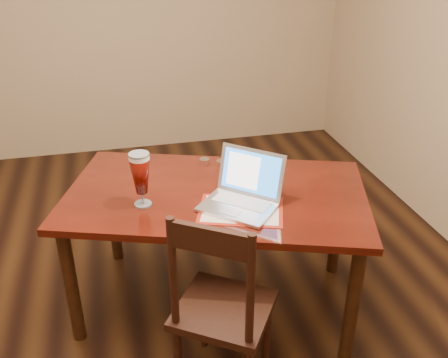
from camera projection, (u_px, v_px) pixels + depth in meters
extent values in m
plane|color=black|center=(138.00, 319.00, 2.90)|extent=(5.00, 5.00, 0.00)
cube|color=tan|center=(102.00, 10.00, 4.43)|extent=(4.50, 0.01, 2.70)
cube|color=#4F120A|center=(216.00, 195.00, 2.70)|extent=(1.82, 1.38, 0.04)
cylinder|color=#321A0C|center=(71.00, 286.00, 2.61)|extent=(0.07, 0.07, 0.71)
cylinder|color=#321A0C|center=(352.00, 304.00, 2.49)|extent=(0.07, 0.07, 0.71)
cylinder|color=#321A0C|center=(113.00, 212.00, 3.27)|extent=(0.07, 0.07, 0.71)
cylinder|color=#321A0C|center=(337.00, 224.00, 3.14)|extent=(0.07, 0.07, 0.71)
cube|color=maroon|center=(241.00, 210.00, 2.52)|extent=(0.50, 0.42, 0.00)
cube|color=beige|center=(241.00, 210.00, 2.52)|extent=(0.45, 0.37, 0.00)
cube|color=silver|center=(237.00, 207.00, 2.53)|extent=(0.44, 0.43, 0.02)
cube|color=silver|center=(242.00, 201.00, 2.56)|extent=(0.30, 0.28, 0.00)
cube|color=silver|center=(231.00, 212.00, 2.47)|extent=(0.11, 0.11, 0.00)
cube|color=silver|center=(251.00, 172.00, 2.59)|extent=(0.32, 0.29, 0.24)
cube|color=blue|center=(251.00, 173.00, 2.58)|extent=(0.27, 0.25, 0.20)
cube|color=white|center=(243.00, 171.00, 2.60)|extent=(0.17, 0.15, 0.17)
cylinder|color=silver|center=(143.00, 204.00, 2.57)|extent=(0.09, 0.09, 0.01)
cylinder|color=silver|center=(143.00, 198.00, 2.55)|extent=(0.02, 0.02, 0.06)
cylinder|color=white|center=(139.00, 157.00, 2.45)|extent=(0.10, 0.10, 0.02)
cylinder|color=silver|center=(139.00, 155.00, 2.44)|extent=(0.10, 0.10, 0.01)
cylinder|color=silver|center=(205.00, 162.00, 2.98)|extent=(0.06, 0.06, 0.04)
cylinder|color=silver|center=(221.00, 164.00, 2.96)|extent=(0.06, 0.06, 0.04)
cube|color=black|center=(224.00, 310.00, 2.34)|extent=(0.58, 0.57, 0.04)
cylinder|color=black|center=(204.00, 315.00, 2.63)|extent=(0.04, 0.04, 0.42)
cylinder|color=black|center=(267.00, 331.00, 2.53)|extent=(0.04, 0.04, 0.42)
cylinder|color=black|center=(173.00, 272.00, 2.12)|extent=(0.04, 0.04, 0.55)
cylinder|color=black|center=(250.00, 290.00, 2.02)|extent=(0.04, 0.04, 0.55)
cube|color=black|center=(210.00, 241.00, 1.97)|extent=(0.31, 0.21, 0.12)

